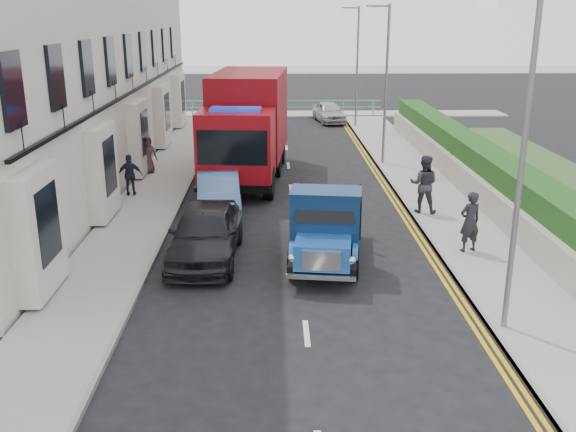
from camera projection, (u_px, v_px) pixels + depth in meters
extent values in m
plane|color=black|center=(302.00, 295.00, 15.80)|extent=(120.00, 120.00, 0.00)
cube|color=gray|center=(154.00, 195.00, 24.23)|extent=(2.40, 38.00, 0.12)
cube|color=gray|center=(430.00, 193.00, 24.48)|extent=(2.60, 38.00, 0.12)
cube|color=gray|center=(283.00, 114.00, 43.41)|extent=(30.00, 2.50, 0.12)
plane|color=#4D5C69|center=(278.00, 74.00, 72.96)|extent=(120.00, 120.00, 0.00)
cube|color=beige|center=(54.00, 3.00, 25.84)|extent=(6.00, 30.00, 14.00)
cube|color=black|center=(138.00, 88.00, 26.95)|extent=(0.12, 28.00, 0.10)
cube|color=#B2AD9E|center=(465.00, 180.00, 24.36)|extent=(0.30, 28.00, 1.00)
cube|color=#164516|center=(484.00, 170.00, 24.25)|extent=(1.20, 28.00, 1.70)
cube|color=#59B2A5|center=(283.00, 101.00, 42.34)|extent=(13.00, 0.08, 0.06)
cube|color=#59B2A5|center=(283.00, 107.00, 42.47)|extent=(13.00, 0.06, 0.05)
cylinder|color=slate|center=(521.00, 175.00, 12.93)|extent=(0.12, 0.12, 7.00)
cube|color=beige|center=(487.00, 4.00, 11.91)|extent=(0.35, 0.18, 0.18)
cylinder|color=slate|center=(386.00, 87.00, 28.17)|extent=(0.12, 0.12, 7.00)
cube|color=slate|center=(378.00, 6.00, 27.13)|extent=(1.00, 0.08, 0.08)
cube|color=beige|center=(366.00, 9.00, 27.16)|extent=(0.35, 0.18, 0.18)
cylinder|color=slate|center=(357.00, 68.00, 37.70)|extent=(0.12, 0.12, 7.00)
cube|color=slate|center=(350.00, 8.00, 36.66)|extent=(1.00, 0.08, 0.08)
cube|color=beige|center=(342.00, 10.00, 36.69)|extent=(0.35, 0.18, 0.18)
cylinder|color=black|center=(293.00, 261.00, 16.74)|extent=(0.35, 0.89, 0.87)
cylinder|color=black|center=(354.00, 264.00, 16.57)|extent=(0.35, 0.89, 0.87)
cylinder|color=black|center=(302.00, 230.00, 19.13)|extent=(0.35, 0.89, 0.87)
cylinder|color=black|center=(355.00, 232.00, 18.96)|extent=(0.35, 0.89, 0.87)
cube|color=black|center=(326.00, 242.00, 17.81)|extent=(2.28, 4.52, 0.16)
cube|color=#2059AD|center=(323.00, 252.00, 16.13)|extent=(1.54, 1.35, 0.65)
cube|color=silver|center=(321.00, 261.00, 15.56)|extent=(0.95, 0.20, 0.50)
cube|color=#0E284E|center=(325.00, 220.00, 16.96)|extent=(1.93, 1.32, 1.58)
cube|color=black|center=(328.00, 223.00, 18.77)|extent=(2.22, 2.76, 0.11)
cylinder|color=black|center=(206.00, 182.00, 23.87)|extent=(0.47, 1.27, 1.24)
cylinder|color=black|center=(269.00, 183.00, 23.73)|extent=(0.47, 1.27, 1.24)
cylinder|color=black|center=(221.00, 161.00, 27.20)|extent=(0.47, 1.27, 1.24)
cylinder|color=black|center=(276.00, 162.00, 27.06)|extent=(0.47, 1.27, 1.24)
cylinder|color=black|center=(230.00, 149.00, 29.55)|extent=(0.47, 1.27, 1.24)
cylinder|color=black|center=(281.00, 150.00, 29.41)|extent=(0.47, 1.27, 1.24)
cube|color=black|center=(247.00, 159.00, 26.52)|extent=(3.26, 8.08, 0.28)
cube|color=maroon|center=(236.00, 145.00, 23.38)|extent=(2.88, 2.37, 2.48)
cube|color=black|center=(232.00, 148.00, 22.36)|extent=(2.48, 0.30, 1.24)
cube|color=maroon|center=(250.00, 113.00, 27.17)|extent=(3.31, 6.08, 3.38)
imported|color=black|center=(205.00, 233.00, 17.86)|extent=(2.03, 4.65, 1.56)
imported|color=#4D6FA5|center=(218.00, 193.00, 22.20)|extent=(1.83, 4.20, 1.35)
imported|color=silver|center=(233.00, 145.00, 30.24)|extent=(2.35, 4.83, 1.35)
imported|color=black|center=(252.00, 116.00, 37.95)|extent=(3.23, 6.10, 1.63)
imported|color=#ABACB0|center=(329.00, 112.00, 40.47)|extent=(2.11, 4.00, 1.30)
imported|color=black|center=(470.00, 222.00, 18.10)|extent=(0.74, 0.59, 1.76)
imported|color=#34313C|center=(424.00, 184.00, 21.67)|extent=(1.13, 0.99, 1.98)
imported|color=#1A1E2E|center=(130.00, 175.00, 23.76)|extent=(0.93, 0.44, 1.54)
imported|color=#453231|center=(148.00, 154.00, 27.11)|extent=(0.92, 0.82, 1.58)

